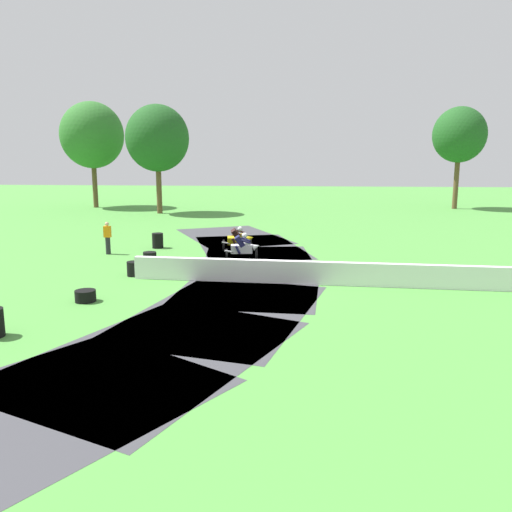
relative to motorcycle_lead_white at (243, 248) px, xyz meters
name	(u,v)px	position (x,y,z in m)	size (l,w,h in m)	color
ground_plane	(255,282)	(0.85, -3.98, -0.66)	(120.00, 120.00, 0.00)	#4C933D
track_asphalt	(220,281)	(-0.54, -3.88, -0.66)	(11.00, 32.15, 0.01)	#3D3D42
safety_barrier	(389,275)	(6.00, -4.32, -0.21)	(0.30, 20.10, 0.90)	white
motorcycle_lead_white	(243,248)	(0.00, 0.00, 0.00)	(1.68, 0.85, 1.42)	black
motorcycle_chase_yellow	(239,239)	(-0.49, 2.62, -0.03)	(1.70, 0.99, 1.42)	black
tire_stack_mid_a	(85,296)	(-4.73, -7.19, -0.46)	(0.71, 0.71, 0.40)	black
tire_stack_mid_b	(134,269)	(-4.23, -3.27, -0.36)	(0.58, 0.58, 0.60)	black
tire_stack_far	(150,256)	(-4.45, -0.07, -0.46)	(0.62, 0.62, 0.40)	black
tire_stack_extra_a	(158,241)	(-4.91, 3.20, -0.26)	(0.59, 0.59, 0.80)	black
track_marshal	(108,238)	(-6.96, 1.31, 0.16)	(0.34, 0.24, 1.63)	#232328
tree_far_left	(92,135)	(-16.08, 23.70, 5.87)	(5.66, 5.66, 9.52)	brown
tree_far_right	(459,135)	(16.74, 24.95, 5.85)	(4.64, 4.64, 8.98)	brown
tree_mid_rise	(157,138)	(-8.94, 19.32, 5.48)	(5.16, 5.16, 8.87)	brown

